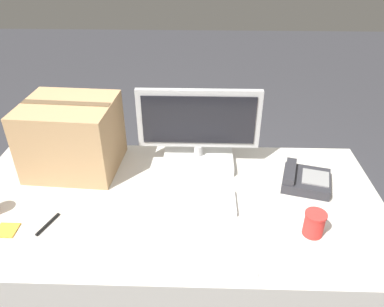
{
  "coord_description": "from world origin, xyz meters",
  "views": [
    {
      "loc": [
        0.12,
        -1.25,
        1.77
      ],
      "look_at": [
        0.08,
        0.14,
        0.9
      ],
      "focal_mm": 35.0,
      "sensor_mm": 36.0,
      "label": 1
    }
  ],
  "objects": [
    {
      "name": "sticky_note_pad",
      "position": [
        -0.63,
        -0.21,
        0.75
      ],
      "size": [
        0.08,
        0.08,
        0.01
      ],
      "color": "gold",
      "rests_on": "office_desk"
    },
    {
      "name": "pen_marker",
      "position": [
        -0.48,
        -0.17,
        0.75
      ],
      "size": [
        0.06,
        0.13,
        0.01
      ],
      "rotation": [
        0.0,
        0.0,
        1.22
      ],
      "color": "black",
      "rests_on": "office_desk"
    },
    {
      "name": "cardboard_box",
      "position": [
        -0.48,
        0.25,
        0.91
      ],
      "size": [
        0.43,
        0.38,
        0.34
      ],
      "rotation": [
        0.0,
        0.0,
        -0.07
      ],
      "color": "tan",
      "rests_on": "office_desk"
    },
    {
      "name": "monitor",
      "position": [
        0.11,
        0.3,
        0.9
      ],
      "size": [
        0.57,
        0.25,
        0.38
      ],
      "color": "white",
      "rests_on": "office_desk"
    },
    {
      "name": "spoon",
      "position": [
        0.29,
        -0.35,
        0.75
      ],
      "size": [
        0.08,
        0.15,
        0.0
      ],
      "rotation": [
        0.0,
        0.0,
        5.15
      ],
      "color": "#B2B2B7",
      "rests_on": "office_desk"
    },
    {
      "name": "paper_cup_right",
      "position": [
        0.55,
        -0.19,
        0.8
      ],
      "size": [
        0.08,
        0.08,
        0.1
      ],
      "color": "red",
      "rests_on": "office_desk"
    },
    {
      "name": "office_desk",
      "position": [
        0.0,
        0.0,
        0.37
      ],
      "size": [
        1.8,
        0.9,
        0.75
      ],
      "color": "beige",
      "rests_on": "ground_plane"
    },
    {
      "name": "keyboard",
      "position": [
        0.05,
        -0.03,
        0.76
      ],
      "size": [
        0.43,
        0.16,
        0.03
      ],
      "rotation": [
        0.0,
        0.0,
        -0.0
      ],
      "color": "silver",
      "rests_on": "office_desk"
    },
    {
      "name": "desk_phone",
      "position": [
        0.59,
        0.13,
        0.78
      ],
      "size": [
        0.25,
        0.24,
        0.08
      ],
      "rotation": [
        0.0,
        0.0,
        -0.27
      ],
      "color": "#2D2D33",
      "rests_on": "office_desk"
    }
  ]
}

